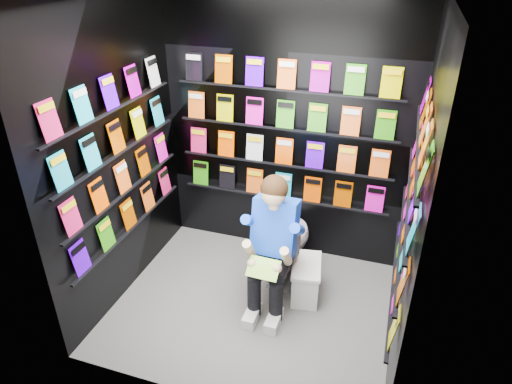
% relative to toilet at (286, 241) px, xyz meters
% --- Properties ---
extents(floor, '(2.40, 2.40, 0.00)m').
position_rel_toilet_xyz_m(floor, '(-0.15, -0.57, -0.37)').
color(floor, '#555553').
rests_on(floor, ground).
extents(wall_back, '(2.40, 0.04, 2.60)m').
position_rel_toilet_xyz_m(wall_back, '(-0.15, 0.43, 0.93)').
color(wall_back, black).
rests_on(wall_back, floor).
extents(wall_front, '(2.40, 0.04, 2.60)m').
position_rel_toilet_xyz_m(wall_front, '(-0.15, -1.57, 0.93)').
color(wall_front, black).
rests_on(wall_front, floor).
extents(wall_left, '(0.04, 2.00, 2.60)m').
position_rel_toilet_xyz_m(wall_left, '(-1.35, -0.57, 0.93)').
color(wall_left, black).
rests_on(wall_left, floor).
extents(wall_right, '(0.04, 2.00, 2.60)m').
position_rel_toilet_xyz_m(wall_right, '(1.05, -0.57, 0.93)').
color(wall_right, black).
rests_on(wall_right, floor).
extents(comics_back, '(2.10, 0.06, 1.37)m').
position_rel_toilet_xyz_m(comics_back, '(-0.15, 0.40, 0.94)').
color(comics_back, '#CA1A59').
rests_on(comics_back, wall_back).
extents(comics_left, '(0.06, 1.70, 1.37)m').
position_rel_toilet_xyz_m(comics_left, '(-1.32, -0.57, 0.94)').
color(comics_left, '#CA1A59').
rests_on(comics_left, wall_left).
extents(comics_right, '(0.06, 1.70, 1.37)m').
position_rel_toilet_xyz_m(comics_right, '(1.02, -0.57, 0.94)').
color(comics_right, '#CA1A59').
rests_on(comics_right, wall_right).
extents(toilet, '(0.44, 0.76, 0.73)m').
position_rel_toilet_xyz_m(toilet, '(0.00, 0.00, 0.00)').
color(toilet, white).
rests_on(toilet, floor).
extents(longbox, '(0.30, 0.46, 0.32)m').
position_rel_toilet_xyz_m(longbox, '(0.27, -0.27, -0.21)').
color(longbox, silver).
rests_on(longbox, floor).
extents(longbox_lid, '(0.33, 0.48, 0.03)m').
position_rel_toilet_xyz_m(longbox_lid, '(0.27, -0.27, -0.03)').
color(longbox_lid, silver).
rests_on(longbox_lid, longbox).
extents(reader, '(0.53, 0.76, 1.37)m').
position_rel_toilet_xyz_m(reader, '(0.00, -0.38, 0.39)').
color(reader, blue).
rests_on(reader, toilet).
extents(held_comic, '(0.27, 0.16, 0.11)m').
position_rel_toilet_xyz_m(held_comic, '(0.00, -0.73, 0.21)').
color(held_comic, green).
rests_on(held_comic, reader).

